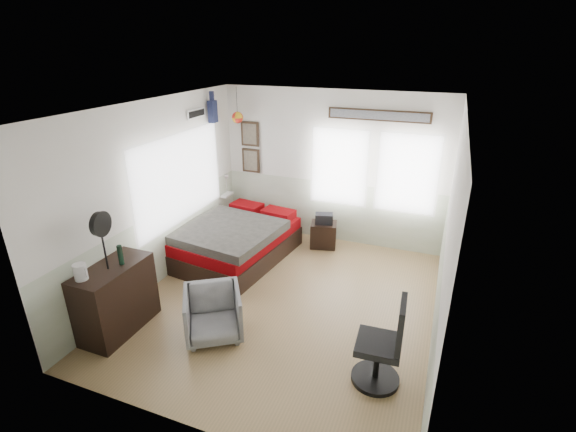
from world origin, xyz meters
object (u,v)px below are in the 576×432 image
dresser (116,299)px  task_chair (384,350)px  bed (236,241)px  armchair (213,314)px  nightstand (323,235)px

dresser → task_chair: bearing=5.1°
bed → task_chair: size_ratio=2.13×
bed → dresser: dresser is taller
dresser → task_chair: size_ratio=0.96×
armchair → task_chair: bearing=-33.8°
bed → dresser: (-0.51, -2.22, 0.13)m
dresser → armchair: 1.24m
dresser → nightstand: dresser is taller
bed → nightstand: bed is taller
nightstand → dresser: bearing=-131.7°
bed → task_chair: bearing=-27.4°
bed → armchair: size_ratio=3.19×
dresser → task_chair: task_chair is taller
armchair → nightstand: (0.56, 2.86, -0.09)m
armchair → nightstand: 2.92m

